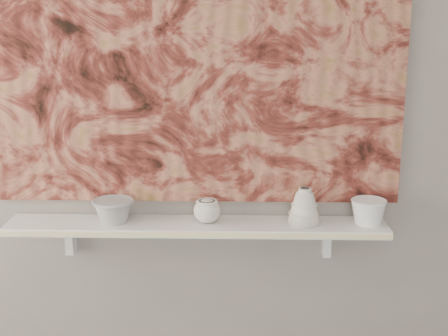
{
  "coord_description": "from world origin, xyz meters",
  "views": [
    {
      "loc": [
        0.15,
        -0.67,
        1.7
      ],
      "look_at": [
        0.1,
        1.49,
        1.14
      ],
      "focal_mm": 50.0,
      "sensor_mm": 36.0,
      "label": 1
    }
  ],
  "objects_px": {
    "painting": "(196,53)",
    "cup_cream": "(207,211)",
    "bowl_white": "(368,212)",
    "shelf": "(197,226)",
    "bell_vessel": "(304,206)",
    "bowl_grey": "(113,210)"
  },
  "relations": [
    {
      "from": "shelf",
      "to": "cup_cream",
      "type": "height_order",
      "value": "cup_cream"
    },
    {
      "from": "cup_cream",
      "to": "bowl_white",
      "type": "relative_size",
      "value": 0.76
    },
    {
      "from": "painting",
      "to": "cup_cream",
      "type": "relative_size",
      "value": 15.22
    },
    {
      "from": "cup_cream",
      "to": "bowl_white",
      "type": "xyz_separation_m",
      "value": [
        0.59,
        0.0,
        0.0
      ]
    },
    {
      "from": "shelf",
      "to": "bowl_grey",
      "type": "xyz_separation_m",
      "value": [
        -0.31,
        0.0,
        0.06
      ]
    },
    {
      "from": "cup_cream",
      "to": "bell_vessel",
      "type": "bearing_deg",
      "value": 0.0
    },
    {
      "from": "bowl_grey",
      "to": "bowl_white",
      "type": "height_order",
      "value": "bowl_white"
    },
    {
      "from": "bowl_white",
      "to": "painting",
      "type": "bearing_deg",
      "value": 172.7
    },
    {
      "from": "shelf",
      "to": "bowl_grey",
      "type": "relative_size",
      "value": 9.09
    },
    {
      "from": "painting",
      "to": "bowl_white",
      "type": "xyz_separation_m",
      "value": [
        0.63,
        -0.08,
        -0.56
      ]
    },
    {
      "from": "cup_cream",
      "to": "shelf",
      "type": "bearing_deg",
      "value": 180.0
    },
    {
      "from": "bowl_grey",
      "to": "bell_vessel",
      "type": "xyz_separation_m",
      "value": [
        0.7,
        0.0,
        0.02
      ]
    },
    {
      "from": "shelf",
      "to": "bell_vessel",
      "type": "bearing_deg",
      "value": 0.0
    },
    {
      "from": "bowl_grey",
      "to": "bowl_white",
      "type": "xyz_separation_m",
      "value": [
        0.93,
        0.0,
        0.0
      ]
    },
    {
      "from": "painting",
      "to": "shelf",
      "type": "bearing_deg",
      "value": -90.0
    },
    {
      "from": "bowl_grey",
      "to": "cup_cream",
      "type": "xyz_separation_m",
      "value": [
        0.35,
        0.0,
        0.0
      ]
    },
    {
      "from": "bowl_white",
      "to": "bowl_grey",
      "type": "bearing_deg",
      "value": 180.0
    },
    {
      "from": "bowl_grey",
      "to": "cup_cream",
      "type": "height_order",
      "value": "cup_cream"
    },
    {
      "from": "cup_cream",
      "to": "bowl_white",
      "type": "height_order",
      "value": "bowl_white"
    },
    {
      "from": "shelf",
      "to": "bowl_white",
      "type": "distance_m",
      "value": 0.63
    },
    {
      "from": "cup_cream",
      "to": "painting",
      "type": "bearing_deg",
      "value": 115.92
    },
    {
      "from": "cup_cream",
      "to": "bell_vessel",
      "type": "xyz_separation_m",
      "value": [
        0.36,
        0.0,
        0.02
      ]
    }
  ]
}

